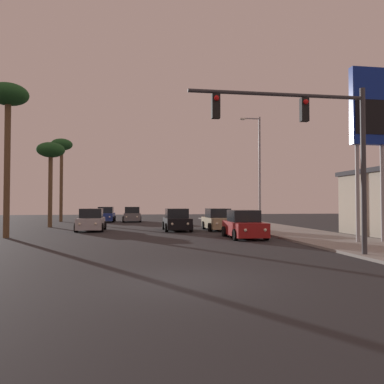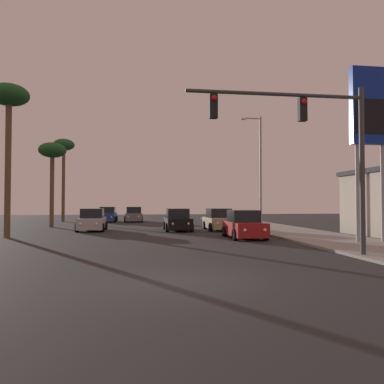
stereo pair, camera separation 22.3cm
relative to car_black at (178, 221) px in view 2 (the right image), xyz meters
name	(u,v)px [view 2 (the right image)]	position (x,y,z in m)	size (l,w,h in m)	color
ground_plane	(183,281)	(-1.71, -18.38, -0.76)	(120.00, 120.00, 0.00)	#28282B
sidewalk_right	(328,239)	(7.79, -8.38, -0.70)	(5.00, 60.00, 0.12)	gray
car_black	(178,221)	(0.00, 0.00, 0.00)	(2.04, 4.32, 1.68)	black
car_blue	(108,215)	(-6.45, 14.55, 0.00)	(2.04, 4.32, 1.68)	navy
car_red	(244,225)	(3.33, -6.67, 0.00)	(2.04, 4.33, 1.68)	maroon
car_tan	(219,220)	(3.22, 0.03, 0.00)	(2.04, 4.34, 1.68)	tan
car_silver	(92,221)	(-6.45, 0.77, 0.00)	(2.04, 4.32, 1.68)	#B7B7BC
car_grey	(134,215)	(-3.54, 14.30, 0.00)	(2.04, 4.33, 1.68)	slate
traffic_light_mast	(314,135)	(3.72, -15.03, 3.95)	(7.03, 0.36, 6.50)	#38383D
street_lamp	(259,166)	(6.70, 0.67, 4.36)	(1.74, 0.24, 9.00)	#99999E
gas_station_sign	(369,115)	(8.84, -10.79, 5.86)	(2.00, 0.42, 9.00)	#99999E
palm_tree_far	(64,150)	(-11.50, 15.62, 7.44)	(2.40, 2.40, 9.43)	brown
palm_tree_near	(9,104)	(-10.85, -4.38, 7.42)	(2.40, 2.40, 9.41)	brown
palm_tree_mid	(52,154)	(-10.50, 5.62, 5.65)	(2.40, 2.40, 7.43)	brown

